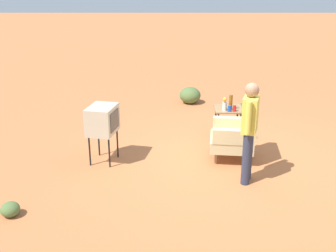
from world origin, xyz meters
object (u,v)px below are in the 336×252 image
side_table (228,113)px  person_standing (249,127)px  bottle_tall_amber (231,102)px  flower_vase (225,103)px  soda_can_blue (229,109)px  soda_can_red (234,108)px  armchair (238,133)px  tv_on_stand (102,120)px

side_table → person_standing: size_ratio=0.38×
bottle_tall_amber → flower_vase: size_ratio=1.13×
bottle_tall_amber → soda_can_blue: (0.13, -0.04, -0.09)m
person_standing → soda_can_red: bearing=178.8°
armchair → soda_can_red: size_ratio=8.69×
tv_on_stand → bottle_tall_amber: (-1.07, 2.38, -0.00)m
flower_vase → bottle_tall_amber: bearing=114.1°
side_table → bottle_tall_amber: 0.26m
side_table → soda_can_red: size_ratio=5.17×
person_standing → bottle_tall_amber: size_ratio=5.47×
soda_can_blue → flower_vase: bearing=-128.9°
person_standing → soda_can_blue: person_standing is taller
tv_on_stand → bottle_tall_amber: bearing=114.2°
person_standing → flower_vase: person_standing is taller
person_standing → soda_can_blue: (-1.71, -0.07, -0.25)m
tv_on_stand → soda_can_red: size_ratio=8.44×
armchair → soda_can_blue: (-0.83, -0.04, 0.19)m
side_table → person_standing: person_standing is taller
armchair → tv_on_stand: (0.11, -2.38, 0.28)m
soda_can_red → soda_can_blue: bearing=-86.0°
tv_on_stand → soda_can_blue: (-0.94, 2.34, -0.09)m
armchair → bottle_tall_amber: 1.00m
soda_can_red → tv_on_stand: bearing=-68.8°
soda_can_blue → armchair: bearing=3.0°
tv_on_stand → flower_vase: 2.47m
side_table → tv_on_stand: bearing=-64.1°
armchair → side_table: size_ratio=1.68×
side_table → soda_can_red: 0.26m
tv_on_stand → soda_can_red: 2.62m
armchair → soda_can_blue: 0.86m
armchair → flower_vase: armchair is taller
tv_on_stand → soda_can_blue: bearing=111.9°
side_table → soda_can_red: soda_can_red is taller
armchair → side_table: 1.04m
armchair → soda_can_blue: bearing=-177.0°
tv_on_stand → person_standing: (0.76, 2.41, 0.16)m
bottle_tall_amber → soda_can_blue: bearing=-17.8°
armchair → soda_can_red: 0.86m
flower_vase → side_table: bearing=142.5°
person_standing → flower_vase: size_ratio=6.19×
tv_on_stand → flower_vase: bearing=114.2°
side_table → soda_can_blue: 0.26m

